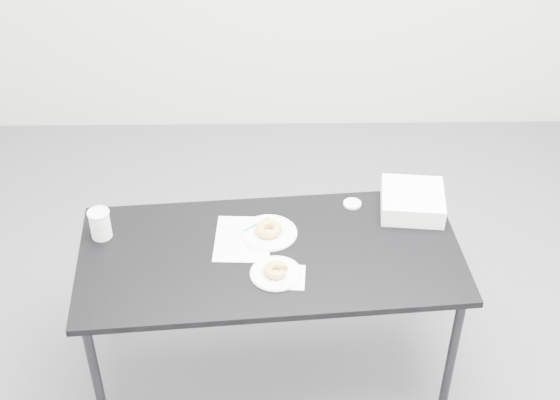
{
  "coord_description": "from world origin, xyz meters",
  "views": [
    {
      "loc": [
        -0.04,
        -2.5,
        2.81
      ],
      "look_at": [
        -0.0,
        0.02,
        0.87
      ],
      "focal_mm": 50.0,
      "sensor_mm": 36.0,
      "label": 1
    }
  ],
  "objects_px": {
    "coffee_cup": "(100,224)",
    "plate_far": "(269,233)",
    "table": "(271,262)",
    "pen": "(256,225)",
    "bakery_box": "(412,201)",
    "plate_near": "(276,273)",
    "donut_far": "(269,229)",
    "donut_near": "(276,270)",
    "scorecard": "(243,239)"
  },
  "relations": [
    {
      "from": "coffee_cup",
      "to": "plate_far",
      "type": "bearing_deg",
      "value": 0.43
    },
    {
      "from": "table",
      "to": "pen",
      "type": "xyz_separation_m",
      "value": [
        -0.06,
        0.17,
        0.06
      ]
    },
    {
      "from": "bakery_box",
      "to": "coffee_cup",
      "type": "bearing_deg",
      "value": -166.82
    },
    {
      "from": "plate_far",
      "to": "bakery_box",
      "type": "distance_m",
      "value": 0.64
    },
    {
      "from": "plate_near",
      "to": "plate_far",
      "type": "relative_size",
      "value": 0.86
    },
    {
      "from": "table",
      "to": "donut_far",
      "type": "relative_size",
      "value": 14.4
    },
    {
      "from": "pen",
      "to": "donut_near",
      "type": "distance_m",
      "value": 0.31
    },
    {
      "from": "table",
      "to": "coffee_cup",
      "type": "height_order",
      "value": "coffee_cup"
    },
    {
      "from": "table",
      "to": "coffee_cup",
      "type": "xyz_separation_m",
      "value": [
        -0.7,
        0.11,
        0.12
      ]
    },
    {
      "from": "donut_far",
      "to": "coffee_cup",
      "type": "relative_size",
      "value": 0.87
    },
    {
      "from": "donut_near",
      "to": "bakery_box",
      "type": "distance_m",
      "value": 0.72
    },
    {
      "from": "plate_near",
      "to": "bakery_box",
      "type": "bearing_deg",
      "value": 34.41
    },
    {
      "from": "pen",
      "to": "plate_near",
      "type": "distance_m",
      "value": 0.31
    },
    {
      "from": "plate_far",
      "to": "scorecard",
      "type": "bearing_deg",
      "value": -162.36
    },
    {
      "from": "plate_near",
      "to": "coffee_cup",
      "type": "relative_size",
      "value": 1.6
    },
    {
      "from": "table",
      "to": "bakery_box",
      "type": "relative_size",
      "value": 6.07
    },
    {
      "from": "donut_far",
      "to": "bakery_box",
      "type": "xyz_separation_m",
      "value": [
        0.62,
        0.16,
        0.02
      ]
    },
    {
      "from": "plate_near",
      "to": "scorecard",
      "type": "bearing_deg",
      "value": 121.82
    },
    {
      "from": "pen",
      "to": "plate_far",
      "type": "bearing_deg",
      "value": -83.7
    },
    {
      "from": "table",
      "to": "bakery_box",
      "type": "height_order",
      "value": "bakery_box"
    },
    {
      "from": "plate_far",
      "to": "coffee_cup",
      "type": "relative_size",
      "value": 1.86
    },
    {
      "from": "scorecard",
      "to": "coffee_cup",
      "type": "height_order",
      "value": "coffee_cup"
    },
    {
      "from": "plate_near",
      "to": "bakery_box",
      "type": "xyz_separation_m",
      "value": [
        0.59,
        0.41,
        0.04
      ]
    },
    {
      "from": "table",
      "to": "donut_near",
      "type": "relative_size",
      "value": 16.69
    },
    {
      "from": "donut_near",
      "to": "coffee_cup",
      "type": "xyz_separation_m",
      "value": [
        -0.72,
        0.25,
        0.04
      ]
    },
    {
      "from": "bakery_box",
      "to": "plate_far",
      "type": "bearing_deg",
      "value": -159.74
    },
    {
      "from": "coffee_cup",
      "to": "bakery_box",
      "type": "distance_m",
      "value": 1.33
    },
    {
      "from": "pen",
      "to": "plate_far",
      "type": "distance_m",
      "value": 0.07
    },
    {
      "from": "table",
      "to": "pen",
      "type": "bearing_deg",
      "value": 105.17
    },
    {
      "from": "plate_near",
      "to": "donut_near",
      "type": "height_order",
      "value": "donut_near"
    },
    {
      "from": "scorecard",
      "to": "donut_far",
      "type": "relative_size",
      "value": 2.61
    },
    {
      "from": "plate_near",
      "to": "donut_near",
      "type": "bearing_deg",
      "value": 0.0
    },
    {
      "from": "scorecard",
      "to": "coffee_cup",
      "type": "bearing_deg",
      "value": 179.83
    },
    {
      "from": "donut_far",
      "to": "bakery_box",
      "type": "relative_size",
      "value": 0.42
    },
    {
      "from": "scorecard",
      "to": "plate_far",
      "type": "relative_size",
      "value": 1.23
    },
    {
      "from": "plate_far",
      "to": "donut_far",
      "type": "height_order",
      "value": "donut_far"
    },
    {
      "from": "scorecard",
      "to": "coffee_cup",
      "type": "distance_m",
      "value": 0.59
    },
    {
      "from": "table",
      "to": "coffee_cup",
      "type": "relative_size",
      "value": 12.57
    },
    {
      "from": "donut_near",
      "to": "plate_far",
      "type": "xyz_separation_m",
      "value": [
        -0.03,
        0.25,
        -0.02
      ]
    },
    {
      "from": "table",
      "to": "donut_near",
      "type": "height_order",
      "value": "donut_near"
    },
    {
      "from": "pen",
      "to": "coffee_cup",
      "type": "xyz_separation_m",
      "value": [
        -0.64,
        -0.06,
        0.06
      ]
    },
    {
      "from": "pen",
      "to": "bakery_box",
      "type": "relative_size",
      "value": 0.51
    },
    {
      "from": "scorecard",
      "to": "donut_far",
      "type": "distance_m",
      "value": 0.11
    },
    {
      "from": "donut_far",
      "to": "pen",
      "type": "bearing_deg",
      "value": 136.67
    },
    {
      "from": "scorecard",
      "to": "coffee_cup",
      "type": "relative_size",
      "value": 2.28
    },
    {
      "from": "donut_near",
      "to": "donut_far",
      "type": "distance_m",
      "value": 0.25
    },
    {
      "from": "scorecard",
      "to": "donut_near",
      "type": "relative_size",
      "value": 3.03
    },
    {
      "from": "table",
      "to": "scorecard",
      "type": "distance_m",
      "value": 0.15
    },
    {
      "from": "pen",
      "to": "plate_near",
      "type": "relative_size",
      "value": 0.66
    },
    {
      "from": "scorecard",
      "to": "bakery_box",
      "type": "xyz_separation_m",
      "value": [
        0.73,
        0.19,
        0.04
      ]
    }
  ]
}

